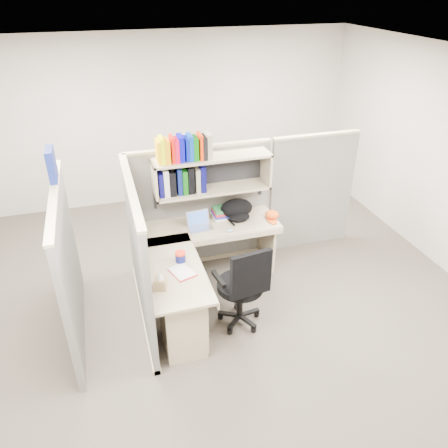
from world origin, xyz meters
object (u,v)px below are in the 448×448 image
object	(u,v)px
backpack	(238,210)
snack_canister	(180,257)
task_chair	(242,298)
desk	(191,292)
laptop	(200,221)

from	to	relation	value
backpack	snack_canister	size ratio (longest dim) A/B	3.55
backpack	task_chair	distance (m)	1.21
backpack	task_chair	size ratio (longest dim) A/B	0.38
desk	laptop	xyz separation A→B (m)	(0.30, 0.79, 0.39)
snack_canister	task_chair	distance (m)	0.79
snack_canister	task_chair	xyz separation A→B (m)	(0.58, -0.36, -0.41)
snack_canister	desk	bearing A→B (deg)	-70.90
desk	laptop	world-z (taller)	laptop
laptop	snack_canister	xyz separation A→B (m)	(-0.37, -0.61, -0.04)
laptop	task_chair	xyz separation A→B (m)	(0.21, -0.96, -0.46)
task_chair	snack_canister	bearing A→B (deg)	148.34
laptop	task_chair	bearing A→B (deg)	-82.48
desk	task_chair	distance (m)	0.54
desk	backpack	distance (m)	1.28
backpack	task_chair	xyz separation A→B (m)	(-0.30, -1.07, -0.48)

